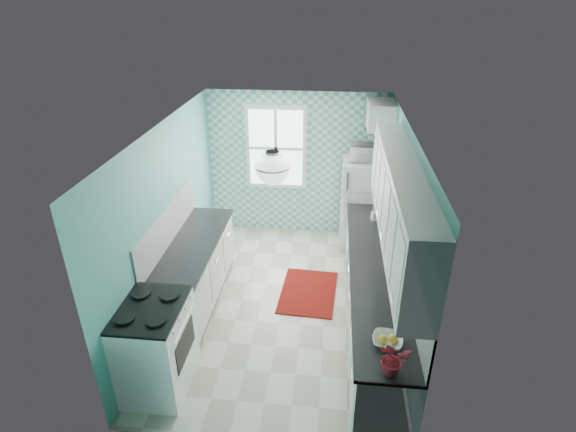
# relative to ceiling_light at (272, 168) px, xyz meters

# --- Properties ---
(floor) EXTENTS (3.00, 4.40, 0.02)m
(floor) POSITION_rel_ceiling_light_xyz_m (0.00, 0.80, -2.33)
(floor) COLOR beige
(floor) RESTS_ON ground
(ceiling) EXTENTS (3.00, 4.40, 0.02)m
(ceiling) POSITION_rel_ceiling_light_xyz_m (0.00, 0.80, 0.19)
(ceiling) COLOR white
(ceiling) RESTS_ON wall_back
(wall_back) EXTENTS (3.00, 0.02, 2.50)m
(wall_back) POSITION_rel_ceiling_light_xyz_m (0.00, 3.01, -1.07)
(wall_back) COLOR #4FA499
(wall_back) RESTS_ON floor
(wall_front) EXTENTS (3.00, 0.02, 2.50)m
(wall_front) POSITION_rel_ceiling_light_xyz_m (0.00, -1.41, -1.07)
(wall_front) COLOR #4FA499
(wall_front) RESTS_ON floor
(wall_left) EXTENTS (0.02, 4.40, 2.50)m
(wall_left) POSITION_rel_ceiling_light_xyz_m (-1.51, 0.80, -1.07)
(wall_left) COLOR #4FA499
(wall_left) RESTS_ON floor
(wall_right) EXTENTS (0.02, 4.40, 2.50)m
(wall_right) POSITION_rel_ceiling_light_xyz_m (1.51, 0.80, -1.07)
(wall_right) COLOR #4FA499
(wall_right) RESTS_ON floor
(accent_wall) EXTENTS (3.00, 0.01, 2.50)m
(accent_wall) POSITION_rel_ceiling_light_xyz_m (0.00, 2.99, -1.07)
(accent_wall) COLOR #59B7AE
(accent_wall) RESTS_ON wall_back
(window) EXTENTS (1.04, 0.05, 1.44)m
(window) POSITION_rel_ceiling_light_xyz_m (-0.35, 2.96, -0.77)
(window) COLOR white
(window) RESTS_ON wall_back
(backsplash_right) EXTENTS (0.02, 3.60, 0.51)m
(backsplash_right) POSITION_rel_ceiling_light_xyz_m (1.49, 0.40, -1.13)
(backsplash_right) COLOR white
(backsplash_right) RESTS_ON wall_right
(backsplash_left) EXTENTS (0.02, 2.15, 0.51)m
(backsplash_left) POSITION_rel_ceiling_light_xyz_m (-1.49, 0.73, -1.13)
(backsplash_left) COLOR white
(backsplash_left) RESTS_ON wall_left
(upper_cabinets_right) EXTENTS (0.33, 3.20, 0.90)m
(upper_cabinets_right) POSITION_rel_ceiling_light_xyz_m (1.33, 0.20, -0.42)
(upper_cabinets_right) COLOR white
(upper_cabinets_right) RESTS_ON wall_right
(upper_cabinet_fridge) EXTENTS (0.40, 0.74, 0.40)m
(upper_cabinet_fridge) POSITION_rel_ceiling_light_xyz_m (1.30, 2.63, -0.07)
(upper_cabinet_fridge) COLOR white
(upper_cabinet_fridge) RESTS_ON wall_right
(ceiling_light) EXTENTS (0.34, 0.34, 0.35)m
(ceiling_light) POSITION_rel_ceiling_light_xyz_m (0.00, 0.00, 0.00)
(ceiling_light) COLOR silver
(ceiling_light) RESTS_ON ceiling
(base_cabinets_right) EXTENTS (0.60, 3.60, 0.90)m
(base_cabinets_right) POSITION_rel_ceiling_light_xyz_m (1.20, 0.40, -1.87)
(base_cabinets_right) COLOR white
(base_cabinets_right) RESTS_ON floor
(countertop_right) EXTENTS (0.63, 3.60, 0.04)m
(countertop_right) POSITION_rel_ceiling_light_xyz_m (1.19, 0.40, -1.40)
(countertop_right) COLOR black
(countertop_right) RESTS_ON base_cabinets_right
(base_cabinets_left) EXTENTS (0.60, 2.15, 0.90)m
(base_cabinets_left) POSITION_rel_ceiling_light_xyz_m (-1.20, 0.73, -1.87)
(base_cabinets_left) COLOR white
(base_cabinets_left) RESTS_ON floor
(countertop_left) EXTENTS (0.63, 2.15, 0.04)m
(countertop_left) POSITION_rel_ceiling_light_xyz_m (-1.19, 0.73, -1.40)
(countertop_left) COLOR black
(countertop_left) RESTS_ON base_cabinets_left
(fridge) EXTENTS (0.66, 0.66, 1.51)m
(fridge) POSITION_rel_ceiling_light_xyz_m (1.11, 2.59, -1.57)
(fridge) COLOR white
(fridge) RESTS_ON floor
(stove) EXTENTS (0.68, 0.86, 1.03)m
(stove) POSITION_rel_ceiling_light_xyz_m (-1.20, -0.75, -1.79)
(stove) COLOR white
(stove) RESTS_ON floor
(sink) EXTENTS (0.43, 0.36, 0.53)m
(sink) POSITION_rel_ceiling_light_xyz_m (1.20, 1.54, -1.39)
(sink) COLOR silver
(sink) RESTS_ON countertop_right
(rug) EXTENTS (0.85, 1.16, 0.02)m
(rug) POSITION_rel_ceiling_light_xyz_m (0.34, 1.08, -2.32)
(rug) COLOR maroon
(rug) RESTS_ON floor
(dish_towel) EXTENTS (0.06, 0.27, 0.41)m
(dish_towel) POSITION_rel_ceiling_light_xyz_m (0.89, 1.28, -1.84)
(dish_towel) COLOR #67AD9F
(dish_towel) RESTS_ON base_cabinets_right
(fruit_bowl) EXTENTS (0.32, 0.32, 0.07)m
(fruit_bowl) POSITION_rel_ceiling_light_xyz_m (1.20, -0.91, -1.35)
(fruit_bowl) COLOR white
(fruit_bowl) RESTS_ON countertop_right
(potted_plant) EXTENTS (0.34, 0.32, 0.31)m
(potted_plant) POSITION_rel_ceiling_light_xyz_m (1.20, -1.27, -1.23)
(potted_plant) COLOR red
(potted_plant) RESTS_ON countertop_right
(soap_bottle) EXTENTS (0.10, 0.11, 0.19)m
(soap_bottle) POSITION_rel_ceiling_light_xyz_m (1.25, 1.66, -1.29)
(soap_bottle) COLOR #A9B5C1
(soap_bottle) RESTS_ON countertop_right
(microwave) EXTENTS (0.49, 0.34, 0.27)m
(microwave) POSITION_rel_ceiling_light_xyz_m (1.11, 2.59, -0.68)
(microwave) COLOR silver
(microwave) RESTS_ON fridge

